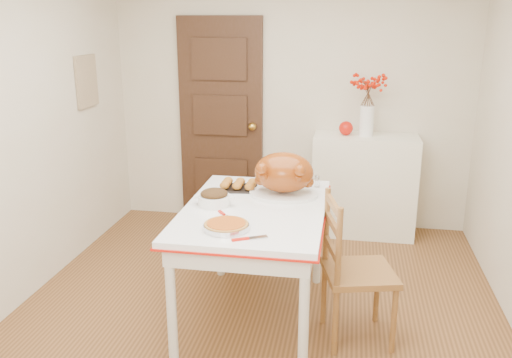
% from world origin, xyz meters
% --- Properties ---
extents(floor, '(3.50, 4.00, 0.00)m').
position_xyz_m(floor, '(0.00, 0.00, 0.00)').
color(floor, '#573518').
rests_on(floor, ground).
extents(wall_back, '(3.50, 0.00, 2.50)m').
position_xyz_m(wall_back, '(0.00, 2.00, 1.25)').
color(wall_back, beige).
rests_on(wall_back, ground).
extents(wall_front, '(3.50, 0.00, 2.50)m').
position_xyz_m(wall_front, '(0.00, -2.00, 1.25)').
color(wall_front, beige).
rests_on(wall_front, ground).
extents(wall_left, '(0.00, 4.00, 2.50)m').
position_xyz_m(wall_left, '(-1.75, 0.00, 1.25)').
color(wall_left, beige).
rests_on(wall_left, ground).
extents(door_back, '(0.85, 0.06, 2.06)m').
position_xyz_m(door_back, '(-0.70, 1.97, 1.03)').
color(door_back, '#382116').
rests_on(door_back, ground).
extents(photo_board, '(0.03, 0.35, 0.45)m').
position_xyz_m(photo_board, '(-1.73, 1.20, 1.50)').
color(photo_board, '#CABB86').
rests_on(photo_board, ground).
extents(sideboard, '(0.98, 0.43, 0.98)m').
position_xyz_m(sideboard, '(0.75, 1.78, 0.49)').
color(sideboard, white).
rests_on(sideboard, floor).
extents(kitchen_table, '(0.95, 1.39, 0.83)m').
position_xyz_m(kitchen_table, '(-0.01, 0.05, 0.42)').
color(kitchen_table, white).
rests_on(kitchen_table, floor).
extents(chair_oak, '(0.53, 0.53, 0.98)m').
position_xyz_m(chair_oak, '(0.70, -0.07, 0.49)').
color(chair_oak, brown).
rests_on(chair_oak, floor).
extents(berry_vase, '(0.30, 0.30, 0.59)m').
position_xyz_m(berry_vase, '(0.74, 1.78, 1.27)').
color(berry_vase, white).
rests_on(berry_vase, sideboard).
extents(apple, '(0.13, 0.13, 0.13)m').
position_xyz_m(apple, '(0.55, 1.78, 1.04)').
color(apple, red).
rests_on(apple, sideboard).
extents(turkey_platter, '(0.54, 0.47, 0.31)m').
position_xyz_m(turkey_platter, '(0.15, 0.32, 0.98)').
color(turkey_platter, '#742905').
rests_on(turkey_platter, kitchen_table).
extents(pumpkin_pie, '(0.35, 0.35, 0.06)m').
position_xyz_m(pumpkin_pie, '(-0.11, -0.37, 0.86)').
color(pumpkin_pie, '#B65116').
rests_on(pumpkin_pie, kitchen_table).
extents(stuffing_dish, '(0.29, 0.24, 0.11)m').
position_xyz_m(stuffing_dish, '(-0.28, 0.04, 0.88)').
color(stuffing_dish, '#3D2912').
rests_on(stuffing_dish, kitchen_table).
extents(rolls_tray, '(0.29, 0.24, 0.07)m').
position_xyz_m(rolls_tray, '(-0.19, 0.40, 0.87)').
color(rolls_tray, '#B06021').
rests_on(rolls_tray, kitchen_table).
extents(pie_server, '(0.22, 0.15, 0.01)m').
position_xyz_m(pie_server, '(0.06, -0.49, 0.84)').
color(pie_server, silver).
rests_on(pie_server, kitchen_table).
extents(carving_knife, '(0.18, 0.21, 0.01)m').
position_xyz_m(carving_knife, '(-0.15, -0.17, 0.84)').
color(carving_knife, silver).
rests_on(carving_knife, kitchen_table).
extents(drinking_glass, '(0.07, 0.07, 0.10)m').
position_xyz_m(drinking_glass, '(0.01, 0.56, 0.88)').
color(drinking_glass, white).
rests_on(drinking_glass, kitchen_table).
extents(shaker_pair, '(0.09, 0.04, 0.09)m').
position_xyz_m(shaker_pair, '(0.34, 0.56, 0.88)').
color(shaker_pair, white).
rests_on(shaker_pair, kitchen_table).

